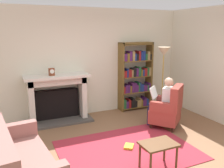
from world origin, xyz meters
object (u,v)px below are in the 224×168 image
(side_table, at_px, (158,147))
(armchair_reading, at_px, (168,109))
(floor_lamp, at_px, (164,57))
(fireplace, at_px, (57,97))
(bookshelf, at_px, (135,77))
(mantel_clock, at_px, (52,72))
(sofa_floral, at_px, (21,165))
(seated_reader, at_px, (163,100))

(side_table, bearing_deg, armchair_reading, 48.05)
(armchair_reading, relative_size, floor_lamp, 0.56)
(fireplace, xyz_separation_m, side_table, (0.99, -2.73, -0.23))
(bookshelf, bearing_deg, side_table, -112.73)
(mantel_clock, xyz_separation_m, sofa_floral, (-0.87, -2.18, -0.90))
(armchair_reading, bearing_deg, floor_lamp, -157.37)
(mantel_clock, xyz_separation_m, seated_reader, (2.22, -1.22, -0.60))
(fireplace, height_order, floor_lamp, floor_lamp)
(fireplace, xyz_separation_m, floor_lamp, (2.64, -0.53, 0.87))
(bookshelf, relative_size, seated_reader, 1.61)
(fireplace, bearing_deg, side_table, -70.03)
(bookshelf, bearing_deg, fireplace, -179.11)
(mantel_clock, xyz_separation_m, armchair_reading, (2.29, -1.31, -0.80))
(seated_reader, xyz_separation_m, side_table, (-1.11, -1.40, -0.25))
(fireplace, xyz_separation_m, armchair_reading, (2.17, -1.42, -0.18))
(mantel_clock, distance_m, floor_lamp, 2.80)
(sofa_floral, bearing_deg, mantel_clock, -28.36)
(armchair_reading, bearing_deg, seated_reader, -90.00)
(sofa_floral, xyz_separation_m, floor_lamp, (3.62, 1.75, 1.15))
(bookshelf, height_order, seated_reader, bookshelf)
(bookshelf, distance_m, side_table, 3.04)
(armchair_reading, height_order, seated_reader, seated_reader)
(fireplace, relative_size, sofa_floral, 0.86)
(mantel_clock, relative_size, armchair_reading, 0.17)
(armchair_reading, relative_size, side_table, 1.73)
(bookshelf, xyz_separation_m, floor_lamp, (0.49, -0.57, 0.56))
(armchair_reading, distance_m, sofa_floral, 3.28)
(seated_reader, xyz_separation_m, sofa_floral, (-3.09, -0.95, -0.30))
(mantel_clock, bearing_deg, floor_lamp, -8.86)
(bookshelf, distance_m, seated_reader, 1.39)
(fireplace, height_order, bookshelf, bookshelf)
(fireplace, bearing_deg, sofa_floral, -113.44)
(seated_reader, bearing_deg, armchair_reading, 90.00)
(mantel_clock, height_order, seated_reader, mantel_clock)
(side_table, distance_m, floor_lamp, 2.96)
(fireplace, xyz_separation_m, seated_reader, (2.10, -1.32, 0.02))
(bookshelf, xyz_separation_m, armchair_reading, (0.02, -1.45, -0.48))
(seated_reader, distance_m, side_table, 1.81)
(seated_reader, distance_m, floor_lamp, 1.28)
(armchair_reading, xyz_separation_m, sofa_floral, (-3.16, -0.86, -0.10))
(mantel_clock, relative_size, seated_reader, 0.15)
(seated_reader, distance_m, sofa_floral, 3.24)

